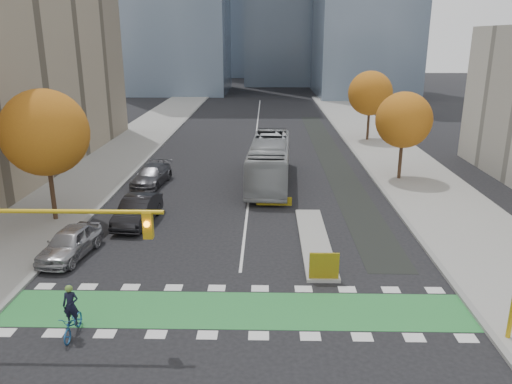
{
  "coord_description": "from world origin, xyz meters",
  "views": [
    {
      "loc": [
        1.26,
        -17.2,
        11.07
      ],
      "look_at": [
        0.7,
        8.75,
        3.0
      ],
      "focal_mm": 35.0,
      "sensor_mm": 36.0,
      "label": 1
    }
  ],
  "objects_px": {
    "traffic_signal_west": "(15,239)",
    "cyclist": "(72,319)",
    "tree_west": "(45,133)",
    "tree_east_near": "(404,120)",
    "bus": "(270,161)",
    "parked_car_a": "(70,243)",
    "parked_car_b": "(138,210)",
    "parked_car_c": "(152,175)",
    "hazard_board": "(324,266)",
    "tree_east_far": "(370,93)"
  },
  "relations": [
    {
      "from": "traffic_signal_west",
      "to": "cyclist",
      "type": "distance_m",
      "value": 3.75
    },
    {
      "from": "tree_west",
      "to": "tree_east_near",
      "type": "xyz_separation_m",
      "value": [
        24.0,
        10.0,
        -0.75
      ]
    },
    {
      "from": "cyclist",
      "to": "bus",
      "type": "distance_m",
      "value": 22.8
    },
    {
      "from": "traffic_signal_west",
      "to": "bus",
      "type": "bearing_deg",
      "value": 66.27
    },
    {
      "from": "tree_east_near",
      "to": "parked_car_a",
      "type": "distance_m",
      "value": 26.3
    },
    {
      "from": "parked_car_a",
      "to": "parked_car_b",
      "type": "height_order",
      "value": "parked_car_b"
    },
    {
      "from": "parked_car_c",
      "to": "tree_east_near",
      "type": "bearing_deg",
      "value": 12.46
    },
    {
      "from": "cyclist",
      "to": "parked_car_a",
      "type": "height_order",
      "value": "cyclist"
    },
    {
      "from": "tree_west",
      "to": "bus",
      "type": "relative_size",
      "value": 0.65
    },
    {
      "from": "traffic_signal_west",
      "to": "parked_car_c",
      "type": "relative_size",
      "value": 1.64
    },
    {
      "from": "hazard_board",
      "to": "tree_east_near",
      "type": "bearing_deg",
      "value": 65.8
    },
    {
      "from": "parked_car_b",
      "to": "parked_car_c",
      "type": "xyz_separation_m",
      "value": [
        -1.03,
        8.49,
        -0.09
      ]
    },
    {
      "from": "parked_car_b",
      "to": "hazard_board",
      "type": "bearing_deg",
      "value": -30.58
    },
    {
      "from": "tree_east_far",
      "to": "tree_east_near",
      "type": "bearing_deg",
      "value": -91.79
    },
    {
      "from": "tree_west",
      "to": "parked_car_c",
      "type": "distance_m",
      "value": 10.43
    },
    {
      "from": "hazard_board",
      "to": "parked_car_c",
      "type": "bearing_deg",
      "value": 126.26
    },
    {
      "from": "parked_car_a",
      "to": "parked_car_b",
      "type": "bearing_deg",
      "value": 72.86
    },
    {
      "from": "parked_car_a",
      "to": "parked_car_b",
      "type": "relative_size",
      "value": 0.91
    },
    {
      "from": "parked_car_b",
      "to": "parked_car_c",
      "type": "distance_m",
      "value": 8.55
    },
    {
      "from": "parked_car_a",
      "to": "bus",
      "type": "bearing_deg",
      "value": 61.27
    },
    {
      "from": "tree_east_near",
      "to": "parked_car_a",
      "type": "xyz_separation_m",
      "value": [
        -21.0,
        -15.3,
        -4.07
      ]
    },
    {
      "from": "tree_west",
      "to": "bus",
      "type": "bearing_deg",
      "value": 33.52
    },
    {
      "from": "hazard_board",
      "to": "traffic_signal_west",
      "type": "xyz_separation_m",
      "value": [
        -11.93,
        -4.71,
        3.23
      ]
    },
    {
      "from": "tree_east_near",
      "to": "tree_west",
      "type": "bearing_deg",
      "value": -157.38
    },
    {
      "from": "tree_west",
      "to": "tree_east_far",
      "type": "distance_m",
      "value": 35.73
    },
    {
      "from": "parked_car_a",
      "to": "parked_car_c",
      "type": "distance_m",
      "value": 13.55
    },
    {
      "from": "parked_car_a",
      "to": "parked_car_c",
      "type": "bearing_deg",
      "value": 92.26
    },
    {
      "from": "tree_east_far",
      "to": "cyclist",
      "type": "distance_m",
      "value": 43.03
    },
    {
      "from": "bus",
      "to": "tree_west",
      "type": "bearing_deg",
      "value": -143.66
    },
    {
      "from": "bus",
      "to": "parked_car_b",
      "type": "relative_size",
      "value": 2.46
    },
    {
      "from": "parked_car_c",
      "to": "tree_west",
      "type": "bearing_deg",
      "value": -110.4
    },
    {
      "from": "hazard_board",
      "to": "bus",
      "type": "bearing_deg",
      "value": 98.5
    },
    {
      "from": "parked_car_a",
      "to": "parked_car_b",
      "type": "distance_m",
      "value": 5.51
    },
    {
      "from": "hazard_board",
      "to": "tree_east_near",
      "type": "distance_m",
      "value": 19.93
    },
    {
      "from": "bus",
      "to": "parked_car_c",
      "type": "height_order",
      "value": "bus"
    },
    {
      "from": "traffic_signal_west",
      "to": "bus",
      "type": "relative_size",
      "value": 0.68
    },
    {
      "from": "parked_car_a",
      "to": "parked_car_c",
      "type": "xyz_separation_m",
      "value": [
        1.28,
        13.49,
        -0.04
      ]
    },
    {
      "from": "cyclist",
      "to": "bus",
      "type": "relative_size",
      "value": 0.17
    },
    {
      "from": "hazard_board",
      "to": "tree_east_near",
      "type": "height_order",
      "value": "tree_east_near"
    },
    {
      "from": "tree_east_near",
      "to": "traffic_signal_west",
      "type": "relative_size",
      "value": 0.83
    },
    {
      "from": "tree_east_far",
      "to": "traffic_signal_west",
      "type": "bearing_deg",
      "value": -117.95
    },
    {
      "from": "traffic_signal_west",
      "to": "parked_car_a",
      "type": "height_order",
      "value": "traffic_signal_west"
    },
    {
      "from": "tree_west",
      "to": "parked_car_c",
      "type": "relative_size",
      "value": 1.59
    },
    {
      "from": "bus",
      "to": "parked_car_a",
      "type": "distance_m",
      "value": 17.72
    },
    {
      "from": "tree_east_far",
      "to": "bus",
      "type": "xyz_separation_m",
      "value": [
        -11.0,
        -17.06,
        -3.48
      ]
    },
    {
      "from": "parked_car_b",
      "to": "tree_west",
      "type": "bearing_deg",
      "value": -178.81
    },
    {
      "from": "tree_east_near",
      "to": "cyclist",
      "type": "relative_size",
      "value": 3.29
    },
    {
      "from": "parked_car_a",
      "to": "parked_car_b",
      "type": "xyz_separation_m",
      "value": [
        2.31,
        5.0,
        0.05
      ]
    },
    {
      "from": "hazard_board",
      "to": "tree_east_near",
      "type": "relative_size",
      "value": 0.2
    },
    {
      "from": "hazard_board",
      "to": "tree_west",
      "type": "bearing_deg",
      "value": 154.01
    }
  ]
}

